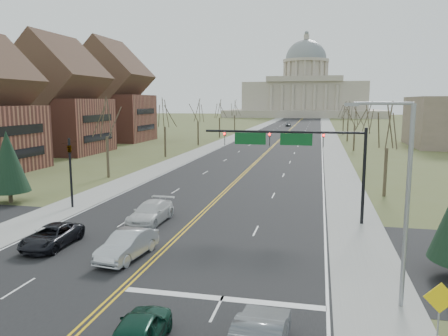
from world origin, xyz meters
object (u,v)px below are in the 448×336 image
at_px(signal_mast, 295,146).
at_px(street_light, 402,192).
at_px(car_sb_inner_lead, 127,245).
at_px(car_sb_inner_second, 151,213).
at_px(signal_left, 70,165).
at_px(car_sb_outer_lead, 52,236).
at_px(car_nb_inner_lead, 139,332).
at_px(car_far_nb, 293,136).
at_px(car_far_sb, 288,124).
at_px(warn_sign, 440,305).

height_order(signal_mast, street_light, street_light).
distance_m(street_light, car_sb_inner_lead, 15.27).
height_order(signal_mast, car_sb_inner_second, signal_mast).
distance_m(signal_left, street_light, 27.78).
bearing_deg(car_sb_outer_lead, car_nb_inner_lead, -45.14).
bearing_deg(car_far_nb, car_far_sb, -83.10).
distance_m(signal_mast, car_far_sb, 127.81).
bearing_deg(car_sb_inner_lead, warn_sign, -18.41).
xyz_separation_m(car_nb_inner_lead, car_sb_inner_second, (-6.02, 16.19, 0.04)).
xyz_separation_m(car_sb_inner_lead, car_sb_outer_lead, (-5.52, 0.86, -0.12)).
height_order(street_light, car_sb_inner_second, street_light).
height_order(car_sb_outer_lead, car_far_nb, car_far_nb).
xyz_separation_m(warn_sign, car_nb_inner_lead, (-10.51, -1.81, -1.26)).
bearing_deg(car_far_nb, signal_mast, 94.92).
bearing_deg(signal_mast, signal_left, 180.00).
relative_size(car_nb_inner_lead, car_far_sb, 1.00).
bearing_deg(car_sb_inner_second, car_sb_inner_lead, -77.00).
distance_m(signal_mast, car_nb_inner_lead, 20.45).
relative_size(signal_left, car_far_sb, 1.38).
relative_size(warn_sign, car_sb_inner_lead, 0.60).
distance_m(car_nb_inner_lead, car_sb_inner_second, 17.27).
distance_m(warn_sign, car_far_nb, 92.14).
relative_size(signal_mast, car_sb_inner_lead, 2.53).
height_order(signal_mast, car_far_sb, signal_mast).
relative_size(street_light, car_nb_inner_lead, 2.07).
height_order(signal_mast, car_far_nb, signal_mast).
distance_m(street_light, car_nb_inner_lead, 12.20).
bearing_deg(car_far_sb, car_sb_inner_second, -91.64).
relative_size(warn_sign, car_sb_inner_second, 0.53).
bearing_deg(signal_left, car_sb_inner_lead, -46.44).
xyz_separation_m(warn_sign, car_far_nb, (-10.44, 91.54, -1.26)).
relative_size(street_light, warn_sign, 3.17).
relative_size(car_nb_inner_lead, car_sb_outer_lead, 0.90).
height_order(street_light, car_far_sb, street_light).
xyz_separation_m(street_light, warn_sign, (0.76, -4.02, -3.21)).
bearing_deg(warn_sign, car_sb_inner_lead, 154.89).
distance_m(signal_left, car_far_sb, 127.76).
bearing_deg(signal_mast, car_sb_inner_lead, -130.72).
bearing_deg(signal_mast, street_light, -68.59).
relative_size(warn_sign, car_far_nb, 0.54).
bearing_deg(car_sb_inner_second, car_sb_outer_lead, -120.42).
bearing_deg(car_far_nb, signal_left, 80.41).
bearing_deg(car_sb_outer_lead, car_sb_inner_lead, -9.94).
xyz_separation_m(car_sb_outer_lead, car_far_nb, (10.13, 83.62, 0.07)).
bearing_deg(car_sb_inner_lead, car_sb_inner_second, 108.12).
xyz_separation_m(car_nb_inner_lead, car_far_sb, (-4.95, 146.69, -0.00)).
xyz_separation_m(car_sb_inner_lead, car_sb_inner_second, (-1.48, 7.32, -0.00)).
distance_m(car_sb_inner_lead, car_far_nb, 84.60).
relative_size(signal_left, car_sb_inner_second, 1.10).
bearing_deg(street_light, car_sb_outer_lead, 168.86).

